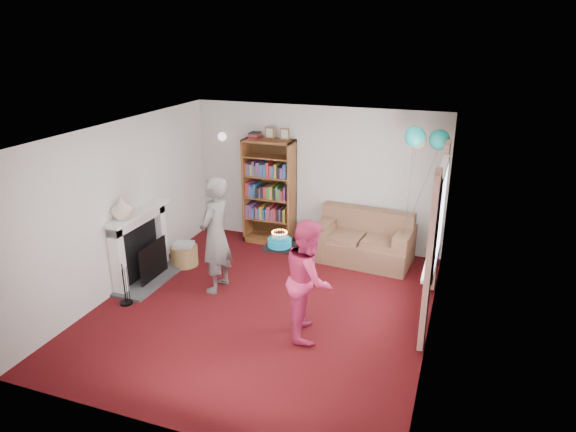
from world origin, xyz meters
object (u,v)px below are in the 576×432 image
at_px(bookcase, 270,193).
at_px(person_magenta, 309,279).
at_px(sofa, 364,242).
at_px(birthday_cake, 280,243).
at_px(person_striped, 215,235).

height_order(bookcase, person_magenta, bookcase).
bearing_deg(sofa, birthday_cake, -102.63).
height_order(bookcase, birthday_cake, bookcase).
distance_m(person_striped, birthday_cake, 1.24).
xyz_separation_m(sofa, person_striped, (-1.86, -1.78, 0.56)).
bearing_deg(person_striped, bookcase, -179.78).
relative_size(sofa, person_magenta, 1.03).
xyz_separation_m(bookcase, person_magenta, (1.59, -2.70, -0.16)).
relative_size(sofa, person_striped, 0.91).
distance_m(sofa, person_magenta, 2.52).
height_order(sofa, person_magenta, person_magenta).
bearing_deg(birthday_cake, person_striped, 160.88).
height_order(person_striped, birthday_cake, person_striped).
distance_m(sofa, person_striped, 2.64).
distance_m(bookcase, person_magenta, 3.14).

